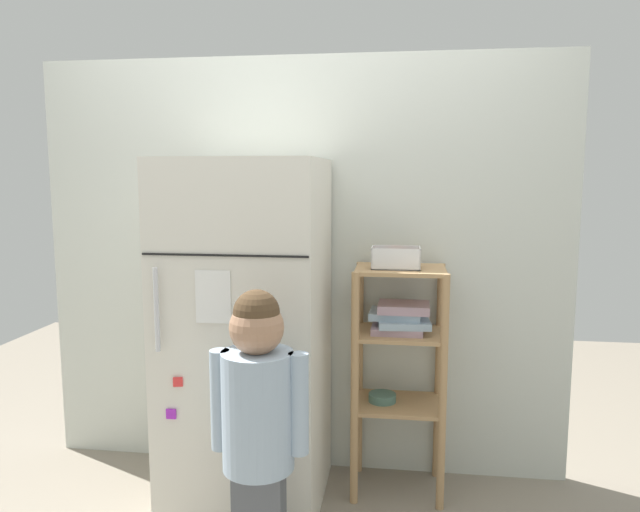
{
  "coord_description": "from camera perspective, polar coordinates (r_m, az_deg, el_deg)",
  "views": [
    {
      "loc": [
        0.49,
        -2.51,
        1.49
      ],
      "look_at": [
        0.15,
        0.02,
        1.14
      ],
      "focal_mm": 33.37,
      "sensor_mm": 36.0,
      "label": 1
    }
  ],
  "objects": [
    {
      "name": "fruit_bin",
      "position": [
        2.71,
        7.3,
        -0.34
      ],
      "size": [
        0.22,
        0.14,
        0.1
      ],
      "color": "white",
      "rests_on": "pantry_shelf_unit"
    },
    {
      "name": "pantry_shelf_unit",
      "position": [
        2.82,
        7.56,
        -8.54
      ],
      "size": [
        0.42,
        0.34,
        1.07
      ],
      "color": "tan",
      "rests_on": "ground"
    },
    {
      "name": "kitchen_wall_back",
      "position": [
        2.98,
        -1.82,
        -1.14
      ],
      "size": [
        2.64,
        0.03,
        2.06
      ],
      "primitive_type": "cube",
      "color": "silver",
      "rests_on": "ground"
    },
    {
      "name": "child_standing",
      "position": [
        2.19,
        -5.84,
        -14.44
      ],
      "size": [
        0.36,
        0.26,
        1.1
      ],
      "color": "#54575E",
      "rests_on": "ground"
    },
    {
      "name": "ground_plane",
      "position": [
        2.96,
        -3.07,
        -22.49
      ],
      "size": [
        6.0,
        6.0,
        0.0
      ],
      "primitive_type": "plane",
      "color": "gray"
    },
    {
      "name": "refrigerator",
      "position": [
        2.72,
        -6.92,
        -7.47
      ],
      "size": [
        0.68,
        0.71,
        1.56
      ],
      "color": "silver",
      "rests_on": "ground"
    }
  ]
}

